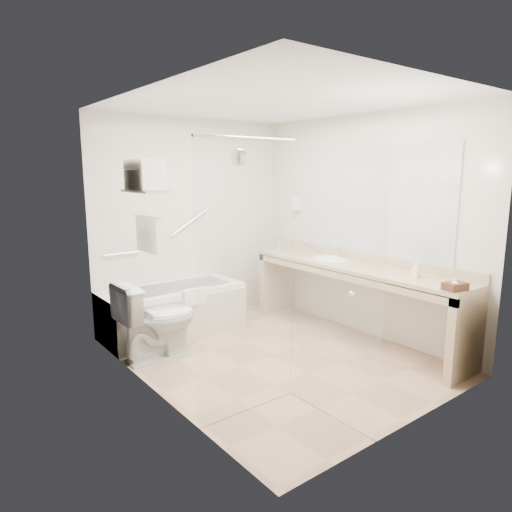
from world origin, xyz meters
TOP-DOWN VIEW (x-y plane):
  - floor at (0.00, 0.00)m, footprint 3.20×3.20m
  - ceiling at (0.00, 0.00)m, footprint 2.60×3.20m
  - wall_back at (0.00, 1.60)m, footprint 2.60×0.10m
  - wall_front at (0.00, -1.60)m, footprint 2.60×0.10m
  - wall_left at (-1.30, 0.00)m, footprint 0.10×3.20m
  - wall_right at (1.30, 0.00)m, footprint 0.10×3.20m
  - bathtub at (-0.50, 1.24)m, footprint 1.60×0.73m
  - grab_bar_short at (-0.95, 1.56)m, footprint 0.40×0.03m
  - grab_bar_long at (-0.05, 1.56)m, footprint 0.53×0.03m
  - shower_enclosure at (-0.63, -0.93)m, footprint 0.96×0.91m
  - towel_shelf at (-1.17, 0.35)m, footprint 0.24×0.55m
  - vanity_counter at (1.02, -0.15)m, footprint 0.55×2.70m
  - sink at (1.05, 0.25)m, footprint 0.40×0.52m
  - faucet at (1.20, 0.25)m, footprint 0.03×0.03m
  - mirror at (1.29, -0.15)m, footprint 0.02×2.00m
  - hairdryer_unit at (1.25, 1.05)m, footprint 0.08×0.10m
  - toilet at (-0.95, 0.70)m, footprint 0.81×0.46m
  - amenity_basket at (0.88, -1.40)m, footprint 0.22×0.17m
  - soap_bottle_a at (1.05, -0.90)m, footprint 0.08×0.15m
  - soap_bottle_b at (0.87, -1.40)m, footprint 0.12×0.13m
  - water_bottle_left at (0.96, 1.04)m, footprint 0.05×0.05m
  - water_bottle_mid at (1.04, 0.69)m, footprint 0.06×0.06m
  - water_bottle_right at (0.91, 0.51)m, footprint 0.05×0.05m
  - drinking_glass_near at (1.00, 1.03)m, footprint 0.09×0.09m
  - drinking_glass_far at (1.02, 0.27)m, footprint 0.09×0.09m

SIDE VIEW (x-z plane):
  - floor at x=0.00m, z-range 0.00..0.00m
  - bathtub at x=-0.50m, z-range -0.02..0.57m
  - toilet at x=-0.95m, z-range 0.00..0.79m
  - vanity_counter at x=1.02m, z-range 0.17..1.12m
  - sink at x=1.05m, z-range 0.75..0.89m
  - soap_bottle_a at x=1.05m, z-range 0.85..0.92m
  - amenity_basket at x=0.88m, z-range 0.85..0.92m
  - soap_bottle_b at x=0.87m, z-range 0.85..0.94m
  - drinking_glass_near at x=1.00m, z-range 0.85..0.94m
  - drinking_glass_far at x=1.02m, z-range 0.85..0.95m
  - water_bottle_right at x=0.91m, z-range 0.84..1.01m
  - water_bottle_left at x=0.96m, z-range 0.84..1.02m
  - faucet at x=1.20m, z-range 0.86..1.00m
  - water_bottle_mid at x=1.04m, z-range 0.84..1.02m
  - grab_bar_short at x=-0.95m, z-range 0.93..0.96m
  - shower_enclosure at x=-0.63m, z-range 0.01..2.12m
  - wall_back at x=0.00m, z-range 0.00..2.50m
  - wall_front at x=0.00m, z-range 0.00..2.50m
  - wall_left at x=-1.30m, z-range 0.00..2.50m
  - wall_right at x=1.30m, z-range 0.00..2.50m
  - grab_bar_long at x=-0.05m, z-range 1.09..1.41m
  - hairdryer_unit at x=1.25m, z-range 1.36..1.54m
  - mirror at x=1.29m, z-range 0.95..2.15m
  - towel_shelf at x=-1.17m, z-range 1.35..2.16m
  - ceiling at x=0.00m, z-range 2.45..2.55m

